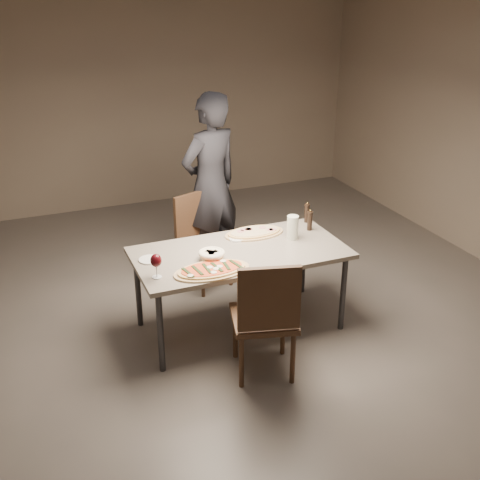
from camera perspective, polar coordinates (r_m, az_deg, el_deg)
name	(u,v)px	position (r m, az deg, el deg)	size (l,w,h in m)	color
room	(240,178)	(4.87, 0.00, 5.93)	(7.00, 7.00, 7.00)	#605852
dining_table	(240,257)	(5.13, 0.00, -1.60)	(1.80, 0.90, 0.75)	gray
zucchini_pizza	(212,270)	(4.75, -2.68, -2.85)	(0.62, 0.34, 0.05)	tan
ham_pizza	(254,233)	(5.42, 1.36, 0.71)	(0.56, 0.31, 0.04)	tan
bread_basket	(212,255)	(4.93, -2.70, -1.40)	(0.22, 0.22, 0.08)	#F1E3C3
oil_dish	(237,239)	(5.31, -0.32, 0.11)	(0.13, 0.13, 0.02)	white
pepper_mill_left	(310,220)	(5.52, 6.64, 1.85)	(0.05, 0.05, 0.20)	black
pepper_mill_right	(307,213)	(5.70, 6.36, 2.59)	(0.05, 0.05, 0.20)	black
carafe	(293,227)	(5.32, 5.01, 1.20)	(0.10, 0.10, 0.21)	silver
wine_glass	(156,261)	(4.65, -7.97, -2.02)	(0.09, 0.09, 0.20)	silver
side_plate	(150,260)	(4.99, -8.55, -1.85)	(0.18, 0.18, 0.01)	white
chair_near	(266,314)	(4.54, 2.47, -6.99)	(0.59, 0.59, 1.02)	#402A1B
chair_far	(199,235)	(6.00, -3.87, 0.49)	(0.56, 0.56, 0.93)	#402A1B
diner	(210,185)	(6.11, -2.83, 5.19)	(0.69, 0.45, 1.89)	black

